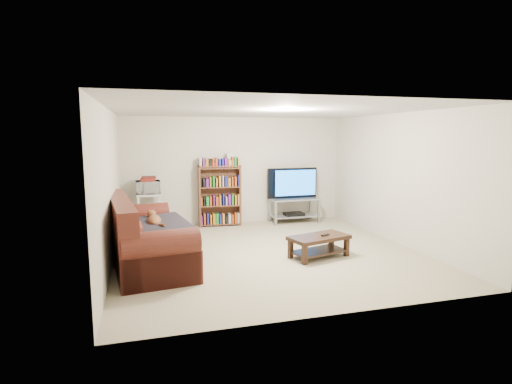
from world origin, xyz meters
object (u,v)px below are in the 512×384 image
object	(u,v)px
sofa	(143,241)
tv_stand	(294,206)
coffee_table	(319,242)
bookshelf	(220,195)

from	to	relation	value
sofa	tv_stand	distance (m)	4.04
sofa	coffee_table	world-z (taller)	sofa
sofa	coffee_table	xyz separation A→B (m)	(2.79, -0.42, -0.11)
sofa	bookshelf	size ratio (longest dim) A/B	1.92
sofa	tv_stand	xyz separation A→B (m)	(3.36, 2.24, 0.02)
coffee_table	tv_stand	bearing A→B (deg)	62.68
sofa	tv_stand	world-z (taller)	sofa
tv_stand	bookshelf	xyz separation A→B (m)	(-1.72, 0.11, 0.32)
coffee_table	bookshelf	bearing A→B (deg)	97.29
sofa	tv_stand	bearing A→B (deg)	26.10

